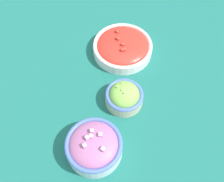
# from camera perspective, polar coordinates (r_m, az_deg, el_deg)

# --- Properties ---
(ground_plane) EXTENTS (3.00, 3.00, 0.00)m
(ground_plane) POSITION_cam_1_polar(r_m,az_deg,el_deg) (0.75, 0.00, -1.18)
(ground_plane) COLOR #196056
(bowl_lettuce) EXTENTS (0.11, 0.11, 0.07)m
(bowl_lettuce) POSITION_cam_1_polar(r_m,az_deg,el_deg) (0.72, 2.72, -1.38)
(bowl_lettuce) COLOR beige
(bowl_lettuce) RESTS_ON ground_plane
(bowl_red_onion) EXTENTS (0.15, 0.15, 0.08)m
(bowl_red_onion) POSITION_cam_1_polar(r_m,az_deg,el_deg) (0.65, -4.14, -12.42)
(bowl_red_onion) COLOR silver
(bowl_red_onion) RESTS_ON ground_plane
(bowl_cherry_tomatoes) EXTENTS (0.19, 0.19, 0.06)m
(bowl_cherry_tomatoes) POSITION_cam_1_polar(r_m,az_deg,el_deg) (0.83, 2.44, 10.08)
(bowl_cherry_tomatoes) COLOR white
(bowl_cherry_tomatoes) RESTS_ON ground_plane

